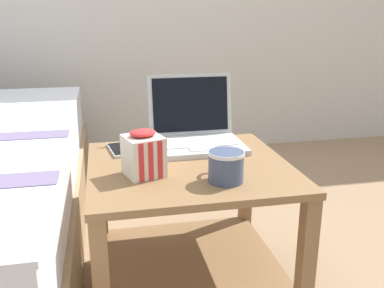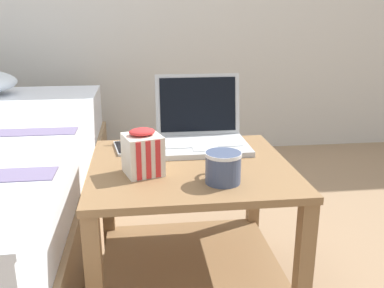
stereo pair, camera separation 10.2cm
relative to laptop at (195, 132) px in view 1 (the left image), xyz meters
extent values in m
cube|color=olive|center=(-0.06, -0.20, -0.06)|extent=(0.63, 0.59, 0.02)
cube|color=olive|center=(-0.06, -0.20, -0.41)|extent=(0.59, 0.55, 0.02)
cube|color=olive|center=(0.22, -0.46, -0.30)|extent=(0.04, 0.04, 0.45)
cube|color=olive|center=(-0.35, 0.07, -0.30)|extent=(0.04, 0.04, 0.45)
cube|color=olive|center=(0.22, 0.07, -0.30)|extent=(0.04, 0.04, 0.45)
cube|color=#B7BABC|center=(0.00, -0.04, -0.04)|extent=(0.31, 0.23, 0.02)
cube|color=silver|center=(0.00, -0.03, -0.03)|extent=(0.27, 0.13, 0.00)
cube|color=silver|center=(0.00, -0.11, -0.03)|extent=(0.09, 0.05, 0.00)
cube|color=#B7BABC|center=(0.00, 0.09, 0.08)|extent=(0.31, 0.05, 0.22)
cube|color=black|center=(0.00, 0.09, 0.08)|extent=(0.28, 0.04, 0.20)
cube|color=green|center=(-0.01, 0.10, 0.09)|extent=(0.03, 0.01, 0.04)
cube|color=silver|center=(-0.02, 0.10, 0.09)|extent=(0.03, 0.01, 0.04)
cube|color=green|center=(-0.07, 0.11, 0.13)|extent=(0.04, 0.01, 0.03)
cube|color=yellow|center=(-0.01, 0.10, 0.10)|extent=(0.04, 0.01, 0.03)
cylinder|color=#3F4C6B|center=(0.01, -0.36, 0.00)|extent=(0.10, 0.10, 0.09)
cylinder|color=silver|center=(0.01, -0.36, 0.03)|extent=(0.10, 0.10, 0.01)
cylinder|color=black|center=(0.01, -0.36, 0.03)|extent=(0.09, 0.09, 0.01)
torus|color=#3F4C6B|center=(0.00, -0.30, 0.00)|extent=(0.02, 0.07, 0.07)
cube|color=silver|center=(-0.21, -0.26, 0.01)|extent=(0.13, 0.13, 0.12)
cube|color=red|center=(-0.22, -0.32, 0.01)|extent=(0.01, 0.01, 0.11)
cube|color=red|center=(-0.20, -0.31, 0.01)|extent=(0.01, 0.01, 0.11)
cube|color=red|center=(-0.17, -0.30, 0.01)|extent=(0.01, 0.01, 0.11)
ellipsoid|color=red|center=(-0.21, -0.26, 0.08)|extent=(0.09, 0.08, 0.02)
cube|color=#B7BABC|center=(-0.27, -0.02, -0.04)|extent=(0.09, 0.16, 0.01)
cube|color=black|center=(-0.27, -0.02, -0.04)|extent=(0.08, 0.15, 0.00)
camera|label=1|loc=(-0.32, -1.44, 0.41)|focal=40.00mm
camera|label=2|loc=(-0.22, -1.46, 0.41)|focal=40.00mm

